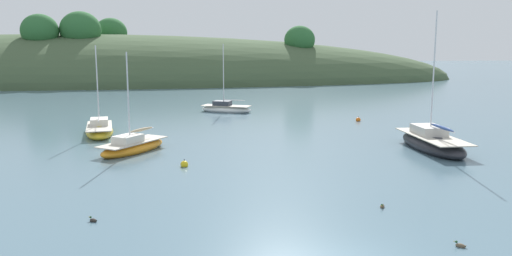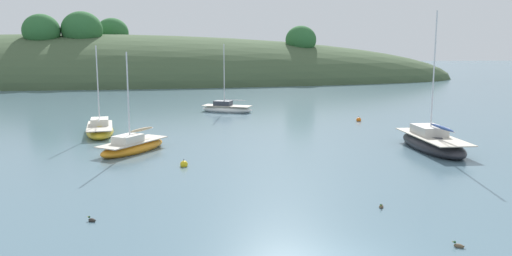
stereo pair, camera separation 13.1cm
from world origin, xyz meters
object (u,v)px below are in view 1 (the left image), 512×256
at_px(sailboat_grey_yawl, 133,146).
at_px(duck_straggler, 93,220).
at_px(sailboat_red_portside, 100,130).
at_px(duck_lone_left, 382,206).
at_px(sailboat_yellow_far, 432,143).
at_px(duck_lone_right, 460,245).
at_px(mooring_buoy_channel, 358,120).
at_px(mooring_buoy_inner, 184,164).
at_px(sailboat_black_sloop, 226,109).

height_order(sailboat_grey_yawl, duck_straggler, sailboat_grey_yawl).
distance_m(sailboat_red_portside, duck_lone_left, 25.12).
distance_m(sailboat_yellow_far, sailboat_red_portside, 24.57).
distance_m(duck_straggler, duck_lone_right, 13.73).
relative_size(duck_straggler, duck_lone_left, 0.95).
height_order(sailboat_yellow_far, mooring_buoy_channel, sailboat_yellow_far).
distance_m(mooring_buoy_channel, duck_lone_right, 29.49).
xyz_separation_m(sailboat_yellow_far, mooring_buoy_inner, (-16.41, -2.50, -0.33)).
bearing_deg(duck_lone_left, duck_straggler, -179.95).
relative_size(sailboat_black_sloop, mooring_buoy_channel, 13.36).
distance_m(sailboat_black_sloop, sailboat_grey_yawl, 20.69).
bearing_deg(sailboat_grey_yawl, sailboat_yellow_far, -6.17).
xyz_separation_m(sailboat_yellow_far, duck_lone_left, (-8.06, -11.25, -0.40)).
bearing_deg(sailboat_black_sloop, duck_lone_left, -83.23).
xyz_separation_m(duck_lone_right, duck_lone_left, (-0.98, 4.51, 0.00)).
bearing_deg(sailboat_black_sloop, duck_lone_right, -82.55).
height_order(sailboat_yellow_far, sailboat_grey_yawl, sailboat_yellow_far).
height_order(mooring_buoy_channel, duck_lone_left, mooring_buoy_channel).
height_order(mooring_buoy_channel, mooring_buoy_inner, same).
bearing_deg(sailboat_yellow_far, duck_lone_right, -114.18).
bearing_deg(sailboat_grey_yawl, duck_lone_left, -48.96).
distance_m(sailboat_black_sloop, duck_straggler, 33.56).
height_order(sailboat_red_portside, sailboat_grey_yawl, sailboat_red_portside).
distance_m(sailboat_black_sloop, mooring_buoy_inner, 24.22).
bearing_deg(duck_lone_right, sailboat_red_portside, 122.44).
xyz_separation_m(sailboat_grey_yawl, mooring_buoy_inner, (3.30, -4.63, -0.23)).
relative_size(sailboat_grey_yawl, mooring_buoy_inner, 12.35).
height_order(sailboat_red_portside, duck_lone_left, sailboat_red_portside).
relative_size(mooring_buoy_inner, duck_lone_right, 1.46).
height_order(mooring_buoy_inner, duck_lone_right, mooring_buoy_inner).
bearing_deg(duck_lone_right, mooring_buoy_channel, 77.09).
bearing_deg(duck_straggler, sailboat_black_sloop, 75.99).
distance_m(mooring_buoy_channel, duck_lone_left, 25.40).
distance_m(sailboat_yellow_far, sailboat_grey_yawl, 19.82).
height_order(sailboat_grey_yawl, duck_lone_left, sailboat_grey_yawl).
xyz_separation_m(sailboat_yellow_far, sailboat_red_portside, (-22.84, 9.05, -0.09)).
bearing_deg(sailboat_black_sloop, sailboat_red_portside, -131.73).
xyz_separation_m(sailboat_red_portside, mooring_buoy_inner, (6.44, -11.55, -0.24)).
bearing_deg(duck_lone_right, duck_lone_left, 102.32).
bearing_deg(sailboat_yellow_far, duck_straggler, -150.67).
bearing_deg(duck_straggler, sailboat_grey_yawl, 88.55).
relative_size(sailboat_yellow_far, sailboat_red_portside, 1.32).
xyz_separation_m(sailboat_black_sloop, duck_lone_right, (4.85, -37.06, -0.29)).
xyz_separation_m(sailboat_yellow_far, duck_lone_right, (-7.08, -15.76, -0.40)).
bearing_deg(duck_straggler, mooring_buoy_channel, 51.11).
relative_size(mooring_buoy_inner, duck_straggler, 1.41).
bearing_deg(duck_lone_right, duck_straggler, 160.88).
bearing_deg(duck_straggler, sailboat_yellow_far, 29.33).
distance_m(sailboat_grey_yawl, duck_straggler, 13.40).
relative_size(mooring_buoy_channel, duck_lone_left, 1.34).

